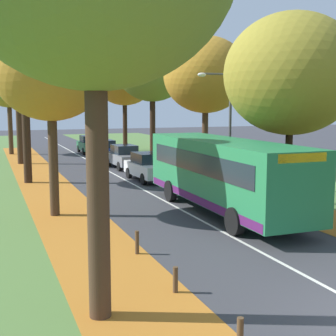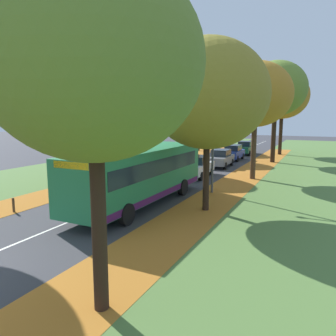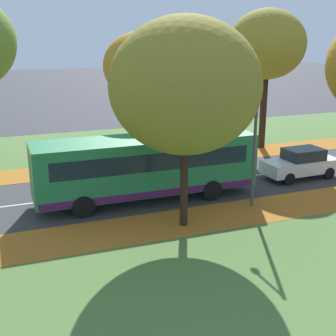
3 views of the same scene
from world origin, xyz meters
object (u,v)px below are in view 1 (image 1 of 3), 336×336
Objects in this scene: tree_left_far at (17,74)px; tree_right_distant at (124,77)px; streetlamp_right at (224,118)px; car_grey_following at (125,157)px; bollard_third at (137,243)px; car_white_lead at (148,167)px; tree_left_near at (50,70)px; car_blue_third_in_line at (104,150)px; tree_right_mid at (206,75)px; tree_right_near at (291,74)px; bollard_second at (175,280)px; bus at (223,171)px; tree_right_far at (152,68)px; car_green_fourth_in_line at (90,144)px; tree_left_distant at (8,86)px; tree_left_mid at (24,60)px.

tree_right_distant is (10.39, 7.68, 0.49)m from tree_left_far.
streetlamp_right is 1.41× the size of car_grey_following.
car_white_lead is (4.75, 12.88, 0.46)m from bollard_third.
bollard_third is 19.29m from car_grey_following.
tree_left_far is 1.47× the size of streetlamp_right.
bollard_third is (1.58, -5.90, -5.36)m from tree_left_near.
tree_left_far is 8.70m from car_blue_third_in_line.
tree_right_mid is (10.55, -9.98, -0.41)m from tree_left_far.
tree_right_near is 15.44m from car_grey_following.
tree_left_near reaches higher than bollard_second.
tree_right_distant is at bearing 89.37° from tree_right_near.
bus is at bearing -71.63° from tree_left_far.
tree_right_distant reaches higher than car_grey_following.
tree_right_far is 7.59m from tree_right_distant.
tree_right_near is at bearing 27.66° from bollard_third.
tree_right_mid is 2.05× the size of car_blue_third_in_line.
car_green_fourth_in_line is (6.40, 23.98, -4.90)m from tree_left_near.
tree_left_far is at bearing 93.52° from bollard_second.
tree_left_far is at bearing 119.51° from streetlamp_right.
tree_left_near is at bearing -165.51° from streetlamp_right.
tree_left_distant is 1.90× the size of car_green_fourth_in_line.
car_grey_following is at bearing 30.63° from tree_left_mid.
car_green_fourth_in_line is at bearing 90.74° from car_grey_following.
tree_right_far is at bearing 69.40° from car_white_lead.
car_green_fourth_in_line is at bearing 98.03° from tree_right_near.
car_green_fourth_in_line reaches higher than bollard_third.
tree_left_near is at bearing -120.18° from tree_right_far.
tree_left_far is 0.85× the size of bus.
tree_left_distant is 13.29m from tree_right_far.
tree_left_distant is 1.88× the size of car_white_lead.
tree_right_far is 29.31m from bollard_second.
tree_right_distant is at bearing 36.47° from tree_left_far.
tree_right_far reaches higher than car_green_fourth_in_line.
bollard_third is 11.39m from streetlamp_right.
tree_left_far is 12.49× the size of bollard_third.
tree_left_distant is 28.97m from tree_right_near.
tree_left_distant is 32.02m from bollard_third.
tree_right_near is at bearing -72.04° from streetlamp_right.
bollard_second is 8.70m from bus.
tree_right_distant reaches higher than bus.
car_green_fourth_in_line is at bearing 96.24° from streetlamp_right.
car_grey_following is 1.01× the size of car_blue_third_in_line.
tree_right_near reaches higher than car_white_lead.
tree_right_mid is 17.39m from car_green_fourth_in_line.
tree_left_distant is 0.77× the size of bus.
tree_right_near is 10.90m from bollard_third.
car_blue_third_in_line is 5.94m from car_green_fourth_in_line.
tree_left_distant is 10.74m from tree_right_distant.
tree_left_near is 0.87× the size of tree_left_far.
car_blue_third_in_line is (-2.42, 15.77, -2.92)m from streetlamp_right.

